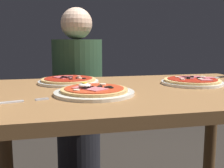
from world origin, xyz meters
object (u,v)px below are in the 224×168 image
Objects in this scene: dining_table at (136,116)px; knife at (219,77)px; fork at (21,101)px; pizza_foreground at (94,91)px; pizza_across_left at (69,81)px; diner_person at (78,104)px; pizza_across_right at (192,81)px.

dining_table is 0.60m from knife.
pizza_foreground is at bearing 16.35° from fork.
pizza_across_left reaches higher than knife.
pizza_foreground is 0.25× the size of diner_person.
pizza_across_left is at bearing 103.88° from pizza_foreground.
pizza_foreground is 0.81m from diner_person.
dining_table is at bearing -157.19° from knife.
pizza_across_right is 1.50× the size of knife.
pizza_across_right is (0.29, 0.06, 0.13)m from dining_table.
fork is at bearing -163.65° from pizza_foreground.
dining_table is 0.32m from pizza_across_right.
pizza_across_right is 0.82m from diner_person.
pizza_across_right is 0.30m from knife.
pizza_across_right reaches higher than dining_table.
pizza_foreground reaches higher than knife.
diner_person is at bearing 146.56° from knife.
dining_table is at bearing 104.23° from diner_person.
dining_table is at bearing 19.31° from fork.
pizza_foreground is (-0.19, -0.08, 0.13)m from dining_table.
pizza_across_left is 0.58m from pizza_across_right.
pizza_foreground reaches higher than pizza_across_right.
dining_table is 1.10× the size of diner_person.
diner_person is at bearing 72.38° from fork.
fork is 1.06m from knife.
fork is (-0.25, -0.07, -0.01)m from pizza_foreground.
knife reaches higher than fork.
fork is at bearing -160.69° from dining_table.
diner_person is (-0.71, 0.47, -0.22)m from knife.
pizza_across_left is at bearing 141.18° from dining_table.
fork is (-0.74, -0.22, -0.01)m from pizza_across_right.
knife is (0.54, 0.23, 0.12)m from dining_table.
dining_table is 8.31× the size of fork.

